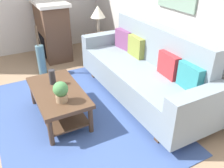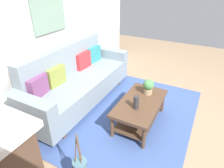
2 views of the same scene
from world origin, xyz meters
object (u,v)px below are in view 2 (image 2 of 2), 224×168
(throw_pillow_teal, at_px, (94,54))
(coffee_table, at_px, (140,107))
(tabletop_vase, at_px, (136,102))
(side_table, at_px, (8,141))
(throw_pillow_olive, at_px, (56,76))
(potted_plant_tabletop, at_px, (148,86))
(throw_pillow_plum, at_px, (38,87))
(couch, at_px, (77,81))
(framed_painting, at_px, (49,14))
(throw_pillow_crimson, at_px, (83,60))

(throw_pillow_teal, relative_size, coffee_table, 0.33)
(coffee_table, relative_size, tabletop_vase, 5.39)
(side_table, bearing_deg, throw_pillow_olive, 6.85)
(tabletop_vase, bearing_deg, side_table, 134.50)
(potted_plant_tabletop, bearing_deg, tabletop_vase, 177.00)
(tabletop_vase, bearing_deg, throw_pillow_olive, 94.51)
(coffee_table, xyz_separation_m, tabletop_vase, (-0.20, 0.00, 0.22))
(throw_pillow_plum, bearing_deg, side_table, -169.60)
(potted_plant_tabletop, bearing_deg, coffee_table, 175.12)
(throw_pillow_olive, xyz_separation_m, side_table, (-1.15, -0.14, -0.40))
(couch, relative_size, side_table, 4.43)
(throw_pillow_olive, bearing_deg, framed_painting, 40.77)
(throw_pillow_crimson, relative_size, tabletop_vase, 1.76)
(throw_pillow_plum, distance_m, framed_painting, 1.26)
(framed_painting, bearing_deg, side_table, -162.74)
(tabletop_vase, xyz_separation_m, framed_painting, (0.28, 1.76, 1.07))
(potted_plant_tabletop, distance_m, framed_painting, 2.07)
(coffee_table, distance_m, tabletop_vase, 0.29)
(potted_plant_tabletop, height_order, framed_painting, framed_painting)
(side_table, bearing_deg, tabletop_vase, -45.50)
(throw_pillow_plum, relative_size, tabletop_vase, 1.76)
(throw_pillow_teal, relative_size, potted_plant_tabletop, 1.37)
(throw_pillow_teal, relative_size, tabletop_vase, 1.76)
(couch, height_order, throw_pillow_crimson, couch)
(potted_plant_tabletop, bearing_deg, throw_pillow_olive, 112.23)
(throw_pillow_teal, height_order, tabletop_vase, throw_pillow_teal)
(side_table, bearing_deg, throw_pillow_crimson, 4.07)
(throw_pillow_teal, relative_size, framed_painting, 0.49)
(potted_plant_tabletop, height_order, side_table, potted_plant_tabletop)
(couch, bearing_deg, potted_plant_tabletop, -81.64)
(throw_pillow_olive, bearing_deg, side_table, -173.15)
(throw_pillow_crimson, distance_m, potted_plant_tabletop, 1.46)
(throw_pillow_plum, relative_size, potted_plant_tabletop, 1.37)
(couch, relative_size, throw_pillow_olive, 6.89)
(tabletop_vase, height_order, framed_painting, framed_painting)
(throw_pillow_olive, distance_m, throw_pillow_teal, 1.19)
(throw_pillow_teal, bearing_deg, throw_pillow_crimson, 180.00)
(coffee_table, bearing_deg, framed_painting, 87.14)
(couch, distance_m, framed_painting, 1.26)
(couch, relative_size, framed_painting, 3.36)
(couch, distance_m, tabletop_vase, 1.33)
(throw_pillow_plum, bearing_deg, throw_pillow_crimson, 0.00)
(throw_pillow_crimson, height_order, framed_painting, framed_painting)
(couch, height_order, coffee_table, couch)
(throw_pillow_teal, distance_m, coffee_table, 1.71)
(throw_pillow_plum, distance_m, throw_pillow_olive, 0.40)
(throw_pillow_olive, xyz_separation_m, throw_pillow_teal, (1.19, 0.00, 0.00))
(throw_pillow_crimson, bearing_deg, throw_pillow_teal, 0.00)
(throw_pillow_crimson, distance_m, framed_painting, 1.06)
(throw_pillow_crimson, bearing_deg, coffee_table, -108.83)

